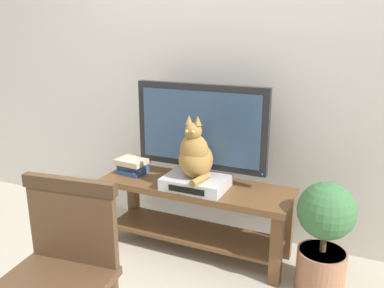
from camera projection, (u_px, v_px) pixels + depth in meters
name	position (u px, v px, depth m)	size (l,w,h in m)	color
back_wall	(226.00, 47.00, 2.83)	(7.00, 0.12, 2.80)	beige
tv_stand	(195.00, 204.00, 2.76)	(1.33, 0.43, 0.50)	brown
tv	(201.00, 130.00, 2.70)	(0.94, 0.20, 0.67)	black
media_box	(196.00, 182.00, 2.64)	(0.41, 0.30, 0.08)	#BCBCC1
cat	(195.00, 155.00, 2.57)	(0.22, 0.29, 0.42)	olive
wooden_chair	(58.00, 266.00, 1.72)	(0.51, 0.51, 0.89)	#513823
book_stack	(133.00, 165.00, 2.91)	(0.22, 0.19, 0.11)	#33477A
potted_plant	(324.00, 234.00, 2.31)	(0.33, 0.33, 0.69)	#9E6B4C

